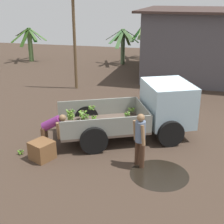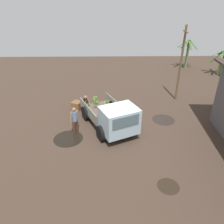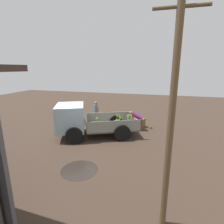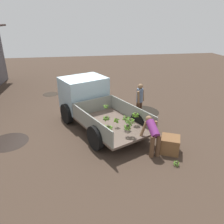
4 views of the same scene
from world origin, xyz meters
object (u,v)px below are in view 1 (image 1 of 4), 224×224
object	(u,v)px
person_foreground_visitor	(140,138)
banana_bunch_on_ground_0	(40,155)
utility_pole	(74,35)
person_bystander_near_shed	(166,69)
cargo_truck	(154,108)
person_worker_loading	(51,128)
wooden_crate_0	(42,150)
banana_bunch_on_ground_1	(21,152)

from	to	relation	value
person_foreground_visitor	banana_bunch_on_ground_0	world-z (taller)	person_foreground_visitor
utility_pole	person_bystander_near_shed	distance (m)	5.22
cargo_truck	person_bystander_near_shed	xyz separation A→B (m)	(-0.03, 6.49, -0.09)
person_worker_loading	wooden_crate_0	bearing A→B (deg)	-101.27
person_worker_loading	person_bystander_near_shed	size ratio (longest dim) A/B	0.75
banana_bunch_on_ground_0	banana_bunch_on_ground_1	world-z (taller)	banana_bunch_on_ground_0
person_bystander_near_shed	utility_pole	bearing A→B (deg)	-46.14
wooden_crate_0	person_foreground_visitor	bearing A→B (deg)	5.28
cargo_truck	banana_bunch_on_ground_0	size ratio (longest dim) A/B	18.89
cargo_truck	banana_bunch_on_ground_0	xyz separation A→B (m)	(-3.20, -2.56, -0.88)
person_bystander_near_shed	wooden_crate_0	world-z (taller)	person_bystander_near_shed
banana_bunch_on_ground_1	wooden_crate_0	xyz separation A→B (m)	(0.79, -0.10, 0.19)
person_bystander_near_shed	wooden_crate_0	size ratio (longest dim) A/B	2.65
person_worker_loading	person_bystander_near_shed	bearing A→B (deg)	64.32
cargo_truck	person_foreground_visitor	xyz separation A→B (m)	(-0.16, -2.30, -0.09)
cargo_truck	person_bystander_near_shed	world-z (taller)	cargo_truck
cargo_truck	person_worker_loading	distance (m)	3.61
person_bystander_near_shed	banana_bunch_on_ground_0	distance (m)	9.61
person_foreground_visitor	person_worker_loading	size ratio (longest dim) A/B	1.33
utility_pole	wooden_crate_0	bearing A→B (deg)	-78.48
utility_pole	banana_bunch_on_ground_1	xyz separation A→B (m)	(0.71, -7.29, -2.70)
banana_bunch_on_ground_0	person_bystander_near_shed	bearing A→B (deg)	70.73
person_foreground_visitor	banana_bunch_on_ground_0	distance (m)	3.15
cargo_truck	banana_bunch_on_ground_0	bearing A→B (deg)	-165.82
person_bystander_near_shed	wooden_crate_0	bearing A→B (deg)	5.12
person_bystander_near_shed	banana_bunch_on_ground_1	bearing A→B (deg)	0.51
utility_pole	person_bystander_near_shed	xyz separation A→B (m)	(4.57, 1.67, -1.88)
person_foreground_visitor	banana_bunch_on_ground_0	xyz separation A→B (m)	(-3.04, -0.26, -0.79)
utility_pole	person_foreground_visitor	bearing A→B (deg)	-57.97
person_bystander_near_shed	banana_bunch_on_ground_1	size ratio (longest dim) A/B	8.39
person_bystander_near_shed	banana_bunch_on_ground_0	size ratio (longest dim) A/B	6.30
utility_pole	banana_bunch_on_ground_1	size ratio (longest dim) A/B	27.63
person_worker_loading	banana_bunch_on_ground_0	size ratio (longest dim) A/B	4.72
banana_bunch_on_ground_1	person_foreground_visitor	bearing A→B (deg)	2.64
utility_pole	person_worker_loading	size ratio (longest dim) A/B	4.39
person_foreground_visitor	wooden_crate_0	world-z (taller)	person_foreground_visitor
person_worker_loading	person_bystander_near_shed	xyz separation A→B (m)	(3.01, 8.42, 0.16)
cargo_truck	wooden_crate_0	size ratio (longest dim) A/B	7.95
cargo_truck	utility_pole	bearing A→B (deg)	109.22
utility_pole	cargo_truck	bearing A→B (deg)	-46.27
banana_bunch_on_ground_0	banana_bunch_on_ground_1	bearing A→B (deg)	172.90
person_foreground_visitor	banana_bunch_on_ground_1	size ratio (longest dim) A/B	8.36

